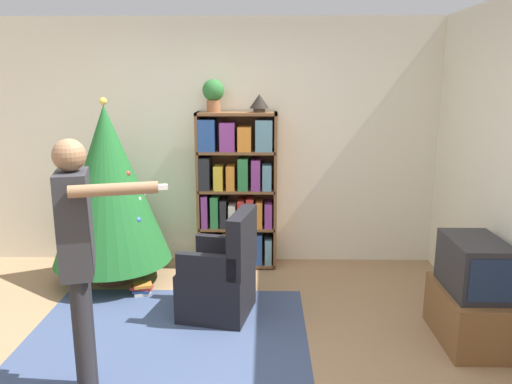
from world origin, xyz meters
TOP-DOWN VIEW (x-y plane):
  - ground_plane at (0.00, 0.00)m, footprint 14.00×14.00m
  - wall_back at (0.00, 2.23)m, footprint 8.00×0.10m
  - area_rug at (-0.23, 0.28)m, footprint 2.20×2.08m
  - bookshelf at (0.23, 2.00)m, footprint 0.83×0.31m
  - tv_stand at (2.11, 0.45)m, footprint 0.45×0.75m
  - television at (2.11, 0.44)m, footprint 0.38×0.60m
  - game_remote at (1.97, 0.22)m, footprint 0.04×0.12m
  - christmas_tree at (-0.97, 1.55)m, footprint 1.14×1.14m
  - armchair at (0.17, 0.85)m, footprint 0.67×0.66m
  - standing_person at (-0.57, -0.30)m, footprint 0.70×0.45m
  - potted_plant at (0.01, 2.01)m, footprint 0.22×0.22m
  - table_lamp at (0.48, 2.01)m, footprint 0.20×0.20m
  - book_pile_near_tree at (-0.61, 1.22)m, footprint 0.21×0.18m

SIDE VIEW (x-z plane):
  - ground_plane at x=0.00m, z-range 0.00..0.00m
  - area_rug at x=-0.23m, z-range 0.00..0.01m
  - book_pile_near_tree at x=-0.61m, z-range 0.00..0.11m
  - tv_stand at x=2.11m, z-range 0.00..0.42m
  - armchair at x=0.17m, z-range -0.14..0.78m
  - game_remote at x=1.97m, z-range 0.42..0.44m
  - television at x=2.11m, z-range 0.42..0.82m
  - bookshelf at x=0.23m, z-range 0.00..1.65m
  - christmas_tree at x=-0.97m, z-range 0.07..1.88m
  - standing_person at x=-0.57m, z-range 0.16..1.81m
  - wall_back at x=0.00m, z-range 0.00..2.60m
  - table_lamp at x=0.48m, z-range 1.66..1.84m
  - potted_plant at x=0.01m, z-range 1.67..2.00m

